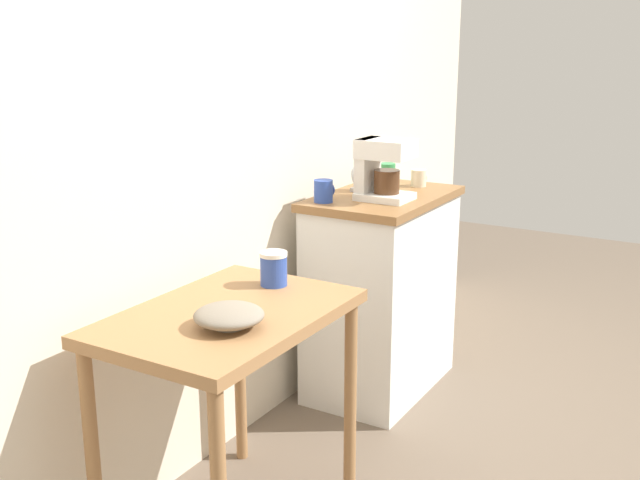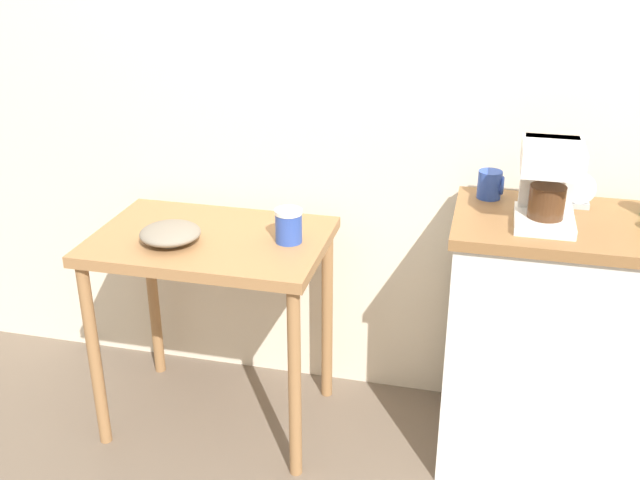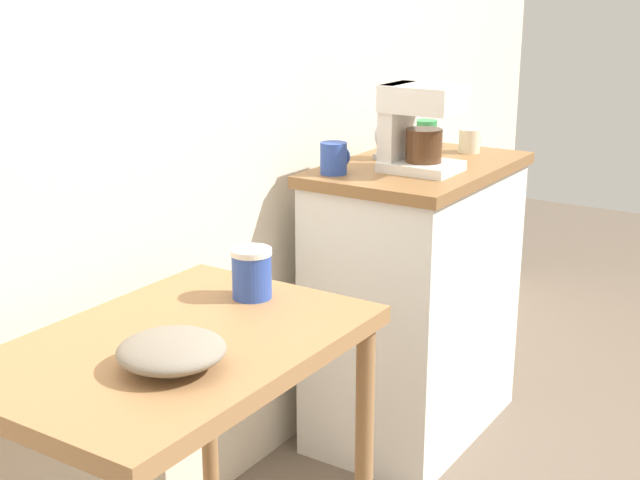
% 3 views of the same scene
% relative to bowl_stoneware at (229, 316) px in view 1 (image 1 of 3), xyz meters
% --- Properties ---
extents(ground_plane, '(8.00, 8.00, 0.00)m').
position_rel_bowl_stoneware_xyz_m(ground_plane, '(0.69, 0.08, -0.81)').
color(ground_plane, '#6B5B4C').
extents(back_wall, '(4.40, 0.10, 2.80)m').
position_rel_bowl_stoneware_xyz_m(back_wall, '(0.79, 0.50, 0.59)').
color(back_wall, beige).
rests_on(back_wall, ground_plane).
extents(wooden_table, '(0.82, 0.56, 0.77)m').
position_rel_bowl_stoneware_xyz_m(wooden_table, '(0.11, 0.09, -0.15)').
color(wooden_table, '#9E7044').
rests_on(wooden_table, ground_plane).
extents(kitchen_counter, '(0.76, 0.48, 0.92)m').
position_rel_bowl_stoneware_xyz_m(kitchen_counter, '(1.32, 0.15, -0.35)').
color(kitchen_counter, white).
rests_on(kitchen_counter, ground_plane).
extents(bowl_stoneware, '(0.21, 0.21, 0.07)m').
position_rel_bowl_stoneware_xyz_m(bowl_stoneware, '(0.00, 0.00, 0.00)').
color(bowl_stoneware, gray).
rests_on(bowl_stoneware, wooden_table).
extents(canister_enamel, '(0.10, 0.10, 0.12)m').
position_rel_bowl_stoneware_xyz_m(canister_enamel, '(0.39, 0.11, 0.02)').
color(canister_enamel, '#2D4CAD').
rests_on(canister_enamel, wooden_table).
extents(coffee_maker, '(0.18, 0.22, 0.26)m').
position_rel_bowl_stoneware_xyz_m(coffee_maker, '(1.22, 0.11, 0.26)').
color(coffee_maker, white).
rests_on(coffee_maker, kitchen_counter).
extents(mug_blue, '(0.09, 0.08, 0.10)m').
position_rel_bowl_stoneware_xyz_m(mug_blue, '(1.05, 0.29, 0.16)').
color(mug_blue, '#2D4CAD').
rests_on(mug_blue, kitchen_counter).
extents(mug_tall_green, '(0.09, 0.08, 0.10)m').
position_rel_bowl_stoneware_xyz_m(mug_tall_green, '(1.56, 0.25, 0.16)').
color(mug_tall_green, '#338C4C').
rests_on(mug_tall_green, kitchen_counter).
extents(mug_small_cream, '(0.08, 0.07, 0.08)m').
position_rel_bowl_stoneware_xyz_m(mug_small_cream, '(1.58, 0.09, 0.15)').
color(mug_small_cream, beige).
rests_on(mug_small_cream, kitchen_counter).
extents(table_clock, '(0.10, 0.05, 0.12)m').
position_rel_bowl_stoneware_xyz_m(table_clock, '(1.33, 0.28, 0.17)').
color(table_clock, '#B2B5BA').
rests_on(table_clock, kitchen_counter).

